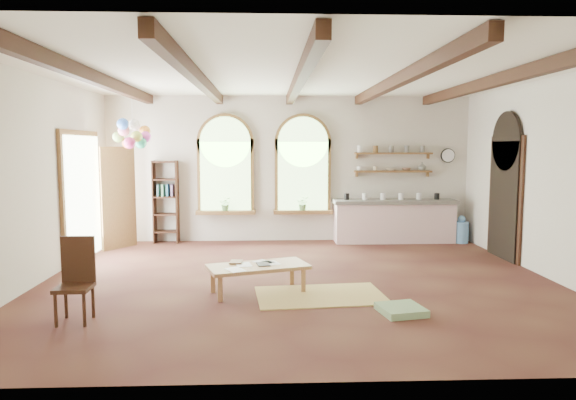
{
  "coord_description": "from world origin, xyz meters",
  "views": [
    {
      "loc": [
        -0.49,
        -7.88,
        2.11
      ],
      "look_at": [
        -0.14,
        0.6,
        1.22
      ],
      "focal_mm": 32.0,
      "sensor_mm": 36.0,
      "label": 1
    }
  ],
  "objects": [
    {
      "name": "floor",
      "position": [
        0.0,
        0.0,
        0.0
      ],
      "size": [
        8.0,
        8.0,
        0.0
      ],
      "primitive_type": "plane",
      "color": "brown",
      "rests_on": "ground"
    },
    {
      "name": "ceiling_beams",
      "position": [
        0.0,
        0.0,
        3.1
      ],
      "size": [
        6.2,
        6.8,
        0.18
      ],
      "primitive_type": null,
      "color": "#361911",
      "rests_on": "ceiling"
    },
    {
      "name": "window_left",
      "position": [
        -1.4,
        3.43,
        1.63
      ],
      "size": [
        1.3,
        0.28,
        2.2
      ],
      "color": "brown",
      "rests_on": "floor"
    },
    {
      "name": "window_right",
      "position": [
        0.3,
        3.43,
        1.63
      ],
      "size": [
        1.3,
        0.28,
        2.2
      ],
      "color": "brown",
      "rests_on": "floor"
    },
    {
      "name": "left_doorway",
      "position": [
        -3.95,
        1.8,
        1.15
      ],
      "size": [
        0.1,
        1.9,
        2.5
      ],
      "primitive_type": "cube",
      "color": "brown",
      "rests_on": "floor"
    },
    {
      "name": "right_doorway",
      "position": [
        3.95,
        1.5,
        1.1
      ],
      "size": [
        0.1,
        1.3,
        2.4
      ],
      "primitive_type": "cube",
      "color": "black",
      "rests_on": "floor"
    },
    {
      "name": "kitchen_counter",
      "position": [
        2.3,
        3.2,
        0.48
      ],
      "size": [
        2.68,
        0.62,
        0.94
      ],
      "color": "#FFD8DC",
      "rests_on": "floor"
    },
    {
      "name": "wall_shelf_lower",
      "position": [
        2.3,
        3.38,
        1.55
      ],
      "size": [
        1.7,
        0.24,
        0.04
      ],
      "primitive_type": "cube",
      "color": "brown",
      "rests_on": "wall_back"
    },
    {
      "name": "wall_shelf_upper",
      "position": [
        2.3,
        3.38,
        1.95
      ],
      "size": [
        1.7,
        0.24,
        0.04
      ],
      "primitive_type": "cube",
      "color": "brown",
      "rests_on": "wall_back"
    },
    {
      "name": "wall_clock",
      "position": [
        3.55,
        3.45,
        1.9
      ],
      "size": [
        0.32,
        0.04,
        0.32
      ],
      "primitive_type": "cylinder",
      "rotation": [
        1.57,
        0.0,
        0.0
      ],
      "color": "black",
      "rests_on": "wall_back"
    },
    {
      "name": "bookshelf",
      "position": [
        -2.7,
        3.32,
        0.9
      ],
      "size": [
        0.53,
        0.32,
        1.8
      ],
      "color": "#361911",
      "rests_on": "floor"
    },
    {
      "name": "coffee_table",
      "position": [
        -0.62,
        -0.63,
        0.36
      ],
      "size": [
        1.55,
        1.06,
        0.41
      ],
      "color": "#B08350",
      "rests_on": "floor"
    },
    {
      "name": "side_chair",
      "position": [
        -2.8,
        -1.78,
        0.29
      ],
      "size": [
        0.41,
        0.41,
        1.02
      ],
      "color": "#361911",
      "rests_on": "floor"
    },
    {
      "name": "floor_mat",
      "position": [
        0.26,
        -0.84,
        0.01
      ],
      "size": [
        1.88,
        1.26,
        0.02
      ],
      "primitive_type": "cube",
      "rotation": [
        0.0,
        0.0,
        0.09
      ],
      "color": "tan",
      "rests_on": "floor"
    },
    {
      "name": "floor_cushion",
      "position": [
        1.2,
        -1.63,
        0.05
      ],
      "size": [
        0.62,
        0.62,
        0.09
      ],
      "primitive_type": "cube",
      "rotation": [
        0.0,
        0.0,
        0.2
      ],
      "color": "#7EA06E",
      "rests_on": "floor"
    },
    {
      "name": "water_jug_a",
      "position": [
        3.75,
        3.03,
        0.26
      ],
      "size": [
        0.31,
        0.31,
        0.6
      ],
      "color": "#619AD0",
      "rests_on": "floor"
    },
    {
      "name": "water_jug_b",
      "position": [
        3.82,
        3.2,
        0.22
      ],
      "size": [
        0.27,
        0.27,
        0.52
      ],
      "color": "#619AD0",
      "rests_on": "floor"
    },
    {
      "name": "balloon_cluster",
      "position": [
        -3.11,
        2.3,
        2.33
      ],
      "size": [
        0.75,
        0.8,
        1.14
      ],
      "color": "white",
      "rests_on": "floor"
    },
    {
      "name": "table_book",
      "position": [
        -1.04,
        -0.47,
        0.42
      ],
      "size": [
        0.19,
        0.27,
        0.02
      ],
      "primitive_type": "imported",
      "rotation": [
        0.0,
        0.0,
        -0.05
      ],
      "color": "olive",
      "rests_on": "coffee_table"
    },
    {
      "name": "tablet",
      "position": [
        -0.55,
        -0.6,
        0.41
      ],
      "size": [
        0.22,
        0.28,
        0.01
      ],
      "primitive_type": "cube",
      "rotation": [
        0.0,
        0.0,
        0.18
      ],
      "color": "black",
      "rests_on": "coffee_table"
    },
    {
      "name": "potted_plant_left",
      "position": [
        -1.4,
        3.32,
        0.85
      ],
      "size": [
        0.27,
        0.23,
        0.3
      ],
      "primitive_type": "imported",
      "color": "#598C4C",
      "rests_on": "window_left"
    },
    {
      "name": "potted_plant_right",
      "position": [
        0.3,
        3.32,
        0.85
      ],
      "size": [
        0.27,
        0.23,
        0.3
      ],
      "primitive_type": "imported",
      "color": "#598C4C",
      "rests_on": "window_right"
    },
    {
      "name": "shelf_cup_a",
      "position": [
        1.55,
        3.38,
        1.62
      ],
      "size": [
        0.12,
        0.1,
        0.1
      ],
      "primitive_type": "imported",
      "color": "white",
      "rests_on": "wall_shelf_lower"
    },
    {
      "name": "shelf_cup_b",
      "position": [
        1.9,
        3.38,
        1.62
      ],
      "size": [
        0.1,
        0.1,
        0.09
      ],
      "primitive_type": "imported",
      "color": "beige",
      "rests_on": "wall_shelf_lower"
    },
    {
      "name": "shelf_bowl_a",
      "position": [
        2.25,
        3.38,
        1.6
      ],
      "size": [
        0.22,
        0.22,
        0.05
      ],
      "primitive_type": "imported",
      "color": "beige",
      "rests_on": "wall_shelf_lower"
    },
    {
      "name": "shelf_bowl_b",
      "position": [
        2.6,
        3.38,
        1.6
      ],
      "size": [
        0.2,
        0.2,
        0.06
      ],
      "primitive_type": "imported",
      "color": "#8C664C",
      "rests_on": "wall_shelf_lower"
    },
    {
      "name": "shelf_vase",
      "position": [
        2.95,
        3.38,
        1.67
      ],
      "size": [
        0.18,
        0.18,
        0.19
      ],
      "primitive_type": "imported",
      "color": "slate",
      "rests_on": "wall_shelf_lower"
    }
  ]
}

